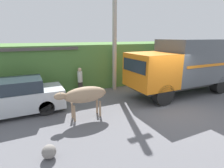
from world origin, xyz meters
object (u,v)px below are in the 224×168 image
object	(u,v)px
pedestrian_on_hill	(80,79)
roadside_rock	(49,152)
brown_cow	(85,95)
utility_pole	(115,37)
parked_suv	(11,98)
cargo_truck	(188,64)

from	to	relation	value
pedestrian_on_hill	roadside_rock	world-z (taller)	pedestrian_on_hill
brown_cow	roadside_rock	world-z (taller)	brown_cow
utility_pole	pedestrian_on_hill	bearing A→B (deg)	-179.66
utility_pole	roadside_rock	world-z (taller)	utility_pole
parked_suv	utility_pole	size ratio (longest dim) A/B	0.69
cargo_truck	utility_pole	xyz separation A→B (m)	(-3.51, 2.63, 1.52)
parked_suv	pedestrian_on_hill	bearing A→B (deg)	25.14
roadside_rock	utility_pole	bearing A→B (deg)	48.06
cargo_truck	roadside_rock	xyz separation A→B (m)	(-8.22, -2.61, -1.57)
pedestrian_on_hill	roadside_rock	distance (m)	5.80
cargo_truck	roadside_rock	size ratio (longest dim) A/B	17.83
cargo_truck	roadside_rock	world-z (taller)	cargo_truck
cargo_truck	brown_cow	distance (m)	6.57
utility_pole	brown_cow	bearing A→B (deg)	-133.29
brown_cow	pedestrian_on_hill	bearing A→B (deg)	86.47
parked_suv	roadside_rock	world-z (taller)	parked_suv
parked_suv	utility_pole	xyz separation A→B (m)	(5.77, 1.45, 2.54)
cargo_truck	roadside_rock	bearing A→B (deg)	-164.50
parked_suv	roadside_rock	bearing A→B (deg)	-71.47
brown_cow	utility_pole	world-z (taller)	utility_pole
brown_cow	parked_suv	xyz separation A→B (m)	(-2.78, 1.73, -0.24)
cargo_truck	utility_pole	bearing A→B (deg)	141.09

